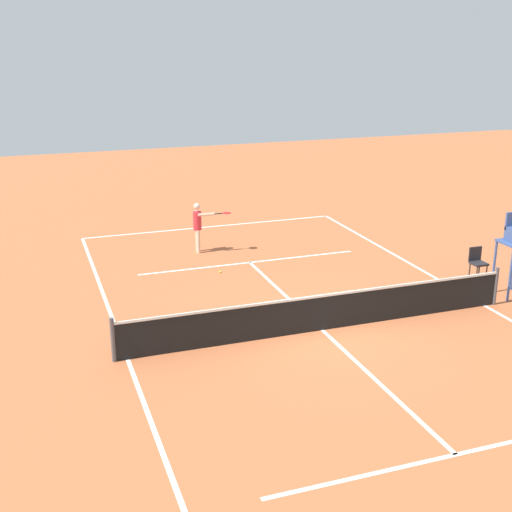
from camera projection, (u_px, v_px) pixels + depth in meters
The scene contains 6 objects.
ground_plane at pixel (322, 330), 17.05m from camera, with size 60.00×60.00×0.00m, color #B76038.
court_lines at pixel (322, 330), 17.05m from camera, with size 9.90×20.67×0.01m.
tennis_net at pixel (323, 312), 16.90m from camera, with size 10.50×0.10×1.07m.
player_serving at pixel (199, 223), 22.89m from camera, with size 1.27×0.62×1.72m.
tennis_ball at pixel (220, 272), 21.15m from camera, with size 0.07×0.07×0.07m, color #CCE033.
courtside_chair_mid at pixel (477, 261), 20.58m from camera, with size 0.44×0.46×0.95m.
Camera 1 is at (6.76, 14.19, 7.07)m, focal length 47.43 mm.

